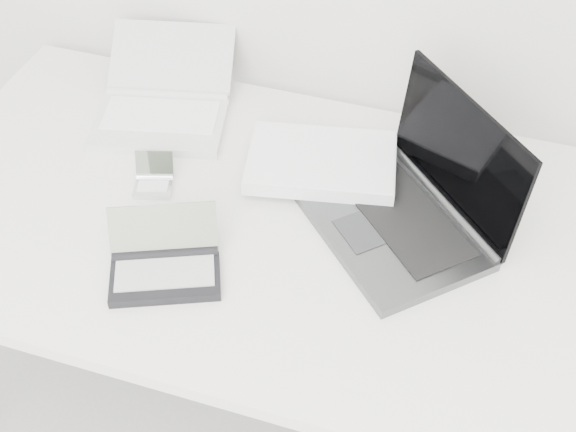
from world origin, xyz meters
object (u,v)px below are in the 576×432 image
(laptop_large, at_px, (373,187))
(netbook_open_white, at_px, (164,104))
(desk, at_px, (309,245))
(palmtop_charcoal, at_px, (165,266))

(laptop_large, height_order, netbook_open_white, laptop_large)
(desk, distance_m, laptop_large, 0.17)
(desk, xyz_separation_m, netbook_open_white, (-0.41, 0.24, 0.07))
(desk, distance_m, netbook_open_white, 0.48)
(laptop_large, bearing_deg, palmtop_charcoal, -90.56)
(laptop_large, relative_size, palmtop_charcoal, 2.36)
(netbook_open_white, bearing_deg, laptop_large, -27.90)
(palmtop_charcoal, bearing_deg, desk, 18.56)
(desk, height_order, netbook_open_white, netbook_open_white)
(laptop_large, relative_size, netbook_open_white, 1.43)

